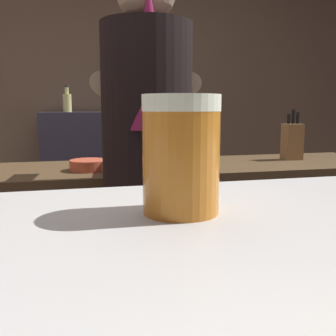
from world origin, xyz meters
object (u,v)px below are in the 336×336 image
at_px(mixing_bowl, 89,165).
at_px(bottle_olive_oil, 127,99).
at_px(bartender, 147,159).
at_px(knife_block, 292,141).
at_px(bottle_soy, 67,102).
at_px(pint_glass_near, 181,155).
at_px(chefs_knife, 187,165).

height_order(mixing_bowl, bottle_olive_oil, bottle_olive_oil).
relative_size(mixing_bowl, bottle_olive_oil, 0.68).
xyz_separation_m(bartender, knife_block, (0.93, 0.50, 0.01)).
xyz_separation_m(bartender, mixing_bowl, (-0.20, 0.39, -0.07)).
height_order(knife_block, bottle_olive_oil, bottle_olive_oil).
xyz_separation_m(mixing_bowl, bottle_soy, (-0.09, 1.40, 0.31)).
bearing_deg(pint_glass_near, mixing_bowl, 91.31).
height_order(pint_glass_near, bottle_soy, bottle_soy).
relative_size(pint_glass_near, bottle_soy, 0.61).
xyz_separation_m(mixing_bowl, chefs_knife, (0.48, 0.02, -0.02)).
relative_size(bartender, chefs_knife, 7.12).
relative_size(mixing_bowl, bottle_soy, 0.86).
distance_m(pint_glass_near, bottle_soy, 2.85).
relative_size(knife_block, bottle_soy, 1.35).
bearing_deg(bottle_soy, chefs_knife, -67.40).
relative_size(chefs_knife, bottle_olive_oil, 0.91).
bearing_deg(bartender, chefs_knife, -29.06).
bearing_deg(bottle_olive_oil, bartender, -95.91).
bearing_deg(mixing_bowl, bartender, -62.48).
relative_size(bartender, pint_glass_near, 13.38).
height_order(bartender, bottle_soy, bartender).
bearing_deg(knife_block, chefs_knife, -171.61).
distance_m(bartender, knife_block, 1.05).
bearing_deg(mixing_bowl, bottle_soy, 93.80).
xyz_separation_m(bartender, chefs_knife, (0.28, 0.41, -0.09)).
xyz_separation_m(chefs_knife, bottle_soy, (-0.58, 1.38, 0.33)).
bearing_deg(bottle_soy, bartender, -80.64).
bearing_deg(bottle_olive_oil, chefs_knife, -86.00).
relative_size(mixing_bowl, pint_glass_near, 1.40).
distance_m(knife_block, bottle_olive_oil, 1.50).
bearing_deg(pint_glass_near, bottle_olive_oil, 82.90).
bearing_deg(bottle_olive_oil, bottle_soy, 179.31).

